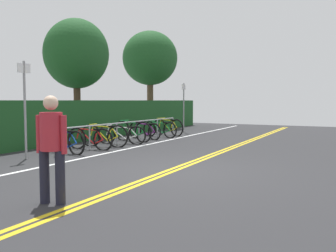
{
  "coord_description": "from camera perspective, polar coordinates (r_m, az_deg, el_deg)",
  "views": [
    {
      "loc": [
        -6.96,
        -3.47,
        1.5
      ],
      "look_at": [
        3.76,
        2.02,
        0.66
      ],
      "focal_mm": 39.31,
      "sensor_mm": 36.0,
      "label": 1
    }
  ],
  "objects": [
    {
      "name": "ground_plane",
      "position": [
        7.93,
        0.6,
        -7.08
      ],
      "size": [
        31.58,
        13.91,
        0.05
      ],
      "primitive_type": "cube",
      "color": "#2B2B2D"
    },
    {
      "name": "centre_line_yellow_inner",
      "position": [
        7.89,
        1.12,
        -6.94
      ],
      "size": [
        28.42,
        0.1,
        0.0
      ],
      "primitive_type": "cube",
      "color": "gold",
      "rests_on": "ground_plane"
    },
    {
      "name": "centre_line_yellow_outer",
      "position": [
        7.96,
        0.08,
        -6.84
      ],
      "size": [
        28.42,
        0.1,
        0.0
      ],
      "primitive_type": "cube",
      "color": "gold",
      "rests_on": "ground_plane"
    },
    {
      "name": "bike_lane_stripe_white",
      "position": [
        9.49,
        -14.76,
        -5.21
      ],
      "size": [
        28.42,
        0.12,
        0.0
      ],
      "primitive_type": "cube",
      "color": "white",
      "rests_on": "ground_plane"
    },
    {
      "name": "bike_rack",
      "position": [
        13.15,
        -6.17,
        -0.1
      ],
      "size": [
        7.19,
        0.05,
        0.75
      ],
      "color": "#9EA0A5",
      "rests_on": "ground_plane"
    },
    {
      "name": "bicycle_0",
      "position": [
        10.82,
        -15.78,
        -2.31
      ],
      "size": [
        0.48,
        1.75,
        0.72
      ],
      "color": "black",
      "rests_on": "ground_plane"
    },
    {
      "name": "bicycle_1",
      "position": [
        11.45,
        -12.03,
        -1.93
      ],
      "size": [
        0.46,
        1.66,
        0.72
      ],
      "color": "black",
      "rests_on": "ground_plane"
    },
    {
      "name": "bicycle_2",
      "position": [
        12.04,
        -9.88,
        -1.5
      ],
      "size": [
        0.46,
        1.71,
        0.77
      ],
      "color": "black",
      "rests_on": "ground_plane"
    },
    {
      "name": "bicycle_3",
      "position": [
        12.71,
        -7.21,
        -1.36
      ],
      "size": [
        0.58,
        1.72,
        0.68
      ],
      "color": "black",
      "rests_on": "ground_plane"
    },
    {
      "name": "bicycle_4",
      "position": [
        13.52,
        -5.51,
        -0.8
      ],
      "size": [
        0.49,
        1.79,
        0.79
      ],
      "color": "black",
      "rests_on": "ground_plane"
    },
    {
      "name": "bicycle_5",
      "position": [
        14.32,
        -3.66,
        -0.74
      ],
      "size": [
        0.59,
        1.7,
        0.69
      ],
      "color": "black",
      "rests_on": "ground_plane"
    },
    {
      "name": "bicycle_6",
      "position": [
        15.01,
        -1.3,
        -0.5
      ],
      "size": [
        0.48,
        1.72,
        0.69
      ],
      "color": "black",
      "rests_on": "ground_plane"
    },
    {
      "name": "bicycle_7",
      "position": [
        15.78,
        -0.02,
        -0.15
      ],
      "size": [
        0.69,
        1.75,
        0.77
      ],
      "color": "black",
      "rests_on": "ground_plane"
    },
    {
      "name": "pedestrian",
      "position": [
        5.54,
        -17.61,
        -2.46
      ],
      "size": [
        0.32,
        0.48,
        1.57
      ],
      "color": "#1E1E2D",
      "rests_on": "ground_plane"
    },
    {
      "name": "sign_post_near",
      "position": [
        10.01,
        -21.33,
        3.64
      ],
      "size": [
        0.36,
        0.07,
        2.49
      ],
      "color": "gray",
      "rests_on": "ground_plane"
    },
    {
      "name": "sign_post_far",
      "position": [
        17.11,
        2.45,
        3.59
      ],
      "size": [
        0.36,
        0.06,
        2.3
      ],
      "color": "gray",
      "rests_on": "ground_plane"
    },
    {
      "name": "hedge_backdrop",
      "position": [
        15.61,
        -9.81,
        1.19
      ],
      "size": [
        16.14,
        1.12,
        1.5
      ],
      "primitive_type": "cube",
      "color": "#1C4C21",
      "rests_on": "ground_plane"
    },
    {
      "name": "tree_mid",
      "position": [
        15.68,
        -14.02,
        10.75
      ],
      "size": [
        2.63,
        2.63,
        4.81
      ],
      "color": "#473323",
      "rests_on": "ground_plane"
    },
    {
      "name": "tree_far_right",
      "position": [
        20.77,
        -2.8,
        10.39
      ],
      "size": [
        3.04,
        3.04,
        5.34
      ],
      "color": "brown",
      "rests_on": "ground_plane"
    }
  ]
}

